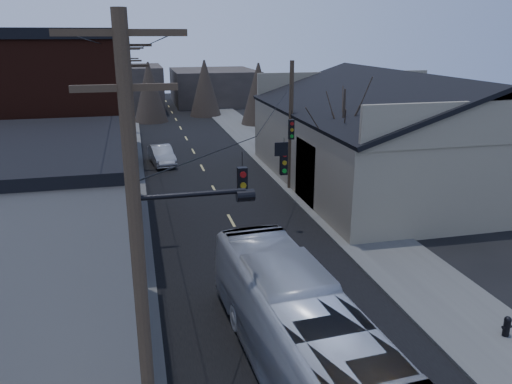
% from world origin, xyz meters
% --- Properties ---
extents(road_surface, '(9.00, 110.00, 0.02)m').
position_xyz_m(road_surface, '(0.00, 30.00, 0.01)').
color(road_surface, black).
rests_on(road_surface, ground).
extents(sidewalk_left, '(4.00, 110.00, 0.12)m').
position_xyz_m(sidewalk_left, '(-6.50, 30.00, 0.06)').
color(sidewalk_left, '#474744').
rests_on(sidewalk_left, ground).
extents(sidewalk_right, '(4.00, 110.00, 0.12)m').
position_xyz_m(sidewalk_right, '(6.50, 30.00, 0.06)').
color(sidewalk_right, '#474744').
rests_on(sidewalk_right, ground).
extents(building_clapboard, '(8.00, 8.00, 7.00)m').
position_xyz_m(building_clapboard, '(-9.00, 9.00, 3.50)').
color(building_clapboard, gray).
rests_on(building_clapboard, ground).
extents(building_brick, '(10.00, 12.00, 10.00)m').
position_xyz_m(building_brick, '(-10.00, 20.00, 5.00)').
color(building_brick, black).
rests_on(building_brick, ground).
extents(building_left_far, '(9.00, 14.00, 7.00)m').
position_xyz_m(building_left_far, '(-9.50, 36.00, 3.50)').
color(building_left_far, '#2F2925').
rests_on(building_left_far, ground).
extents(warehouse, '(16.16, 20.60, 7.73)m').
position_xyz_m(warehouse, '(13.00, 25.00, 2.70)').
color(warehouse, gray).
rests_on(warehouse, ground).
extents(building_far_left, '(10.00, 12.00, 6.00)m').
position_xyz_m(building_far_left, '(-6.00, 65.00, 3.00)').
color(building_far_left, '#2F2925').
rests_on(building_far_left, ground).
extents(building_far_right, '(12.00, 14.00, 5.00)m').
position_xyz_m(building_far_right, '(7.00, 70.00, 2.50)').
color(building_far_right, '#2F2925').
rests_on(building_far_right, ground).
extents(bare_tree, '(0.40, 0.40, 7.20)m').
position_xyz_m(bare_tree, '(6.50, 20.00, 3.60)').
color(bare_tree, black).
rests_on(bare_tree, ground).
extents(utility_lines, '(11.24, 45.28, 10.50)m').
position_xyz_m(utility_lines, '(-3.11, 24.14, 4.95)').
color(utility_lines, '#382B1E').
rests_on(utility_lines, ground).
extents(bus, '(3.32, 11.45, 3.15)m').
position_xyz_m(bus, '(-0.53, 6.34, 1.57)').
color(bus, '#B6BAC3').
rests_on(bus, ground).
extents(parked_car, '(2.13, 4.72, 1.50)m').
position_xyz_m(parked_car, '(-3.00, 33.93, 0.75)').
color(parked_car, '#9A9CA1').
rests_on(parked_car, ground).
extents(fire_hydrant, '(0.34, 0.25, 0.74)m').
position_xyz_m(fire_hydrant, '(7.06, 6.54, 0.52)').
color(fire_hydrant, black).
rests_on(fire_hydrant, sidewalk_right).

